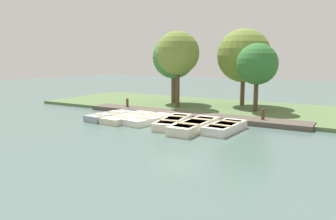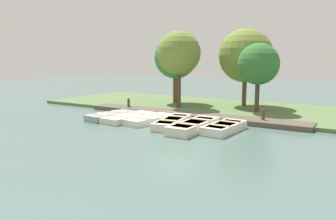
{
  "view_description": "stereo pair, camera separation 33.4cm",
  "coord_description": "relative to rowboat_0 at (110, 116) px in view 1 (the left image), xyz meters",
  "views": [
    {
      "loc": [
        15.23,
        8.47,
        3.28
      ],
      "look_at": [
        0.63,
        -0.19,
        0.65
      ],
      "focal_mm": 35.0,
      "sensor_mm": 36.0,
      "label": 1
    },
    {
      "loc": [
        15.06,
        8.75,
        3.28
      ],
      "look_at": [
        0.63,
        -0.19,
        0.65
      ],
      "focal_mm": 35.0,
      "sensor_mm": 36.0,
      "label": 2
    }
  ],
  "objects": [
    {
      "name": "rowboat_3",
      "position": [
        -0.1,
        3.98,
        0.02
      ],
      "size": [
        3.44,
        1.61,
        0.41
      ],
      "rotation": [
        0.0,
        0.0,
        0.19
      ],
      "color": "beige",
      "rests_on": "ground_plane"
    },
    {
      "name": "shore_bank",
      "position": [
        -6.45,
        3.45,
        -0.08
      ],
      "size": [
        8.0,
        24.0,
        0.19
      ],
      "color": "#567042",
      "rests_on": "ground_plane"
    },
    {
      "name": "mooring_post_near",
      "position": [
        -2.78,
        -0.94,
        0.24
      ],
      "size": [
        0.17,
        0.17,
        0.83
      ],
      "color": "brown",
      "rests_on": "ground_plane"
    },
    {
      "name": "ground_plane",
      "position": [
        -1.45,
        3.45,
        -0.18
      ],
      "size": [
        80.0,
        80.0,
        0.0
      ],
      "primitive_type": "plane",
      "color": "#4C6660"
    },
    {
      "name": "dock_walkway",
      "position": [
        -2.75,
        3.45,
        -0.05
      ],
      "size": [
        1.45,
        13.4,
        0.25
      ],
      "color": "#51473D",
      "rests_on": "ground_plane"
    },
    {
      "name": "park_tree_right",
      "position": [
        -5.63,
        6.51,
        2.81
      ],
      "size": [
        2.44,
        2.44,
        4.23
      ],
      "color": "#4C3828",
      "rests_on": "ground_plane"
    },
    {
      "name": "rowboat_0",
      "position": [
        0.0,
        0.0,
        0.0
      ],
      "size": [
        2.97,
        1.41,
        0.36
      ],
      "rotation": [
        0.0,
        0.0,
        -0.12
      ],
      "color": "#8C9EA8",
      "rests_on": "ground_plane"
    },
    {
      "name": "park_tree_left",
      "position": [
        -4.75,
        1.65,
        3.48
      ],
      "size": [
        2.78,
        2.78,
        5.07
      ],
      "color": "#4C3828",
      "rests_on": "ground_plane"
    },
    {
      "name": "park_tree_center",
      "position": [
        -7.65,
        5.04,
        3.35
      ],
      "size": [
        3.54,
        3.54,
        5.3
      ],
      "color": "brown",
      "rests_on": "ground_plane"
    },
    {
      "name": "mooring_post_far",
      "position": [
        -2.78,
        7.71,
        0.24
      ],
      "size": [
        0.17,
        0.17,
        0.83
      ],
      "color": "brown",
      "rests_on": "ground_plane"
    },
    {
      "name": "park_tree_far_left",
      "position": [
        -6.49,
        0.39,
        3.23
      ],
      "size": [
        3.02,
        3.02,
        4.95
      ],
      "color": "brown",
      "rests_on": "ground_plane"
    },
    {
      "name": "rowboat_2",
      "position": [
        -0.21,
        2.48,
        -0.01
      ],
      "size": [
        3.07,
        1.65,
        0.34
      ],
      "rotation": [
        0.0,
        0.0,
        -0.17
      ],
      "color": "silver",
      "rests_on": "ground_plane"
    },
    {
      "name": "rowboat_5",
      "position": [
        -0.23,
        6.66,
        0.02
      ],
      "size": [
        2.82,
        1.24,
        0.4
      ],
      "rotation": [
        0.0,
        0.0,
        -0.06
      ],
      "color": "silver",
      "rests_on": "ground_plane"
    },
    {
      "name": "rowboat_1",
      "position": [
        -0.1,
        1.2,
        -0.01
      ],
      "size": [
        3.25,
        1.48,
        0.34
      ],
      "rotation": [
        0.0,
        0.0,
        -0.09
      ],
      "color": "beige",
      "rests_on": "ground_plane"
    },
    {
      "name": "rowboat_4",
      "position": [
        0.26,
        5.35,
        0.04
      ],
      "size": [
        3.55,
        1.11,
        0.44
      ],
      "rotation": [
        0.0,
        0.0,
        -0.0
      ],
      "color": "beige",
      "rests_on": "ground_plane"
    }
  ]
}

